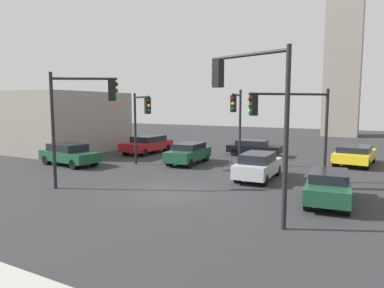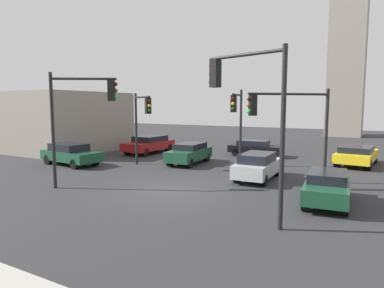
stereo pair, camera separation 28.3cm
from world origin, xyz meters
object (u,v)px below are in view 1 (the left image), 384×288
at_px(traffic_light_3, 141,115).
at_px(car_6, 258,165).
at_px(car_0, 355,154).
at_px(traffic_light_1, 252,100).
at_px(car_3, 328,186).
at_px(car_4, 69,154).
at_px(car_1, 147,144).
at_px(traffic_light_4, 290,116).
at_px(traffic_light_2, 237,114).
at_px(car_2, 189,153).
at_px(traffic_light_0, 82,107).
at_px(car_7, 254,147).

xyz_separation_m(traffic_light_3, car_6, (7.86, -0.03, -2.63)).
bearing_deg(car_0, traffic_light_3, 126.59).
height_order(traffic_light_1, car_3, traffic_light_1).
distance_m(traffic_light_1, car_4, 15.51).
bearing_deg(car_0, car_1, 102.73).
bearing_deg(car_3, traffic_light_4, -144.45).
bearing_deg(traffic_light_2, car_2, -104.97).
bearing_deg(traffic_light_0, car_4, 111.85).
relative_size(traffic_light_2, car_7, 1.18).
xyz_separation_m(car_4, car_7, (9.60, 10.06, -0.09)).
relative_size(traffic_light_2, car_4, 1.09).
xyz_separation_m(car_2, car_6, (5.77, -2.58, 0.01)).
xyz_separation_m(traffic_light_4, car_7, (-4.74, 8.81, -2.84)).
xyz_separation_m(car_0, car_1, (-15.70, -2.13, 0.06)).
relative_size(traffic_light_0, traffic_light_3, 1.16).
xyz_separation_m(car_3, car_7, (-6.92, 11.35, -0.04)).
relative_size(car_3, car_7, 0.95).
xyz_separation_m(traffic_light_4, car_4, (-14.34, -1.24, -2.75)).
relative_size(traffic_light_3, traffic_light_4, 0.99).
xyz_separation_m(car_3, car_6, (-3.94, 3.08, 0.05)).
height_order(traffic_light_3, car_2, traffic_light_3).
distance_m(traffic_light_0, traffic_light_3, 6.13).
xyz_separation_m(car_1, car_4, (-1.26, -7.21, -0.01)).
xyz_separation_m(traffic_light_1, car_7, (-4.73, 14.86, -3.55)).
xyz_separation_m(car_0, car_6, (-4.38, -7.55, 0.04)).
xyz_separation_m(traffic_light_0, traffic_light_3, (-0.98, 6.03, -0.54)).
distance_m(car_2, car_4, 8.09).
relative_size(traffic_light_0, traffic_light_1, 0.94).
distance_m(traffic_light_2, car_0, 8.84).
bearing_deg(car_7, traffic_light_3, -124.34).
distance_m(traffic_light_2, car_3, 8.61).
height_order(traffic_light_1, car_0, traffic_light_1).
bearing_deg(car_3, car_0, 172.46).
relative_size(car_1, car_6, 1.14).
height_order(traffic_light_3, car_3, traffic_light_3).
relative_size(car_1, car_3, 1.19).
xyz_separation_m(traffic_light_0, car_6, (6.87, 6.00, -3.17)).
bearing_deg(traffic_light_3, traffic_light_1, -2.24).
bearing_deg(traffic_light_1, car_2, -34.63).
relative_size(car_0, car_3, 1.21).
relative_size(traffic_light_3, car_4, 1.05).
height_order(car_2, car_7, car_2).
distance_m(car_0, car_6, 8.73).
bearing_deg(car_0, traffic_light_0, 145.29).
bearing_deg(car_0, car_2, 121.07).
height_order(car_1, car_7, car_1).
distance_m(traffic_light_3, car_7, 9.96).
xyz_separation_m(traffic_light_0, car_1, (-4.44, 11.43, -3.15)).
distance_m(traffic_light_2, car_2, 4.54).
bearing_deg(car_6, traffic_light_1, -166.47).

